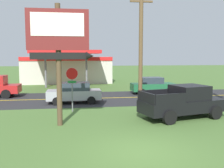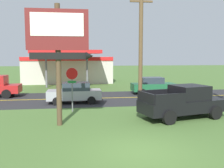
% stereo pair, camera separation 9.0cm
% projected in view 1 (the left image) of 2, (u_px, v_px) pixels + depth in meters
% --- Properties ---
extents(ground_plane, '(180.00, 180.00, 0.00)m').
position_uv_depth(ground_plane, '(142.00, 152.00, 10.12)').
color(ground_plane, '#4C7033').
extents(road_asphalt, '(140.00, 8.00, 0.02)m').
position_uv_depth(road_asphalt, '(104.00, 98.00, 22.90)').
color(road_asphalt, '#2B2B2D').
rests_on(road_asphalt, ground).
extents(road_centre_line, '(126.00, 0.20, 0.01)m').
position_uv_depth(road_centre_line, '(104.00, 98.00, 22.90)').
color(road_centre_line, gold).
rests_on(road_centre_line, road_asphalt).
extents(motel_sign, '(3.43, 0.54, 6.41)m').
position_uv_depth(motel_sign, '(59.00, 42.00, 13.39)').
color(motel_sign, brown).
rests_on(motel_sign, ground).
extents(stop_sign, '(0.80, 0.08, 2.95)m').
position_uv_depth(stop_sign, '(72.00, 82.00, 17.20)').
color(stop_sign, slate).
rests_on(stop_sign, ground).
extents(utility_pole, '(1.62, 0.26, 8.44)m').
position_uv_depth(utility_pole, '(141.00, 44.00, 16.61)').
color(utility_pole, brown).
rests_on(utility_pole, ground).
extents(gas_station, '(12.00, 11.50, 4.40)m').
position_uv_depth(gas_station, '(67.00, 69.00, 36.38)').
color(gas_station, beige).
rests_on(gas_station, ground).
extents(pickup_black_parked_on_lawn, '(5.52, 3.14, 1.96)m').
position_uv_depth(pickup_black_parked_on_lawn, '(184.00, 102.00, 15.55)').
color(pickup_black_parked_on_lawn, black).
rests_on(pickup_black_parked_on_lawn, ground).
extents(car_silver_near_lane, '(4.20, 2.00, 1.64)m').
position_uv_depth(car_silver_near_lane, '(75.00, 93.00, 20.47)').
color(car_silver_near_lane, '#A8AAAF').
rests_on(car_silver_near_lane, ground).
extents(car_green_far_lane, '(4.20, 2.00, 1.64)m').
position_uv_depth(car_green_far_lane, '(152.00, 85.00, 25.52)').
color(car_green_far_lane, '#1E6038').
rests_on(car_green_far_lane, ground).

